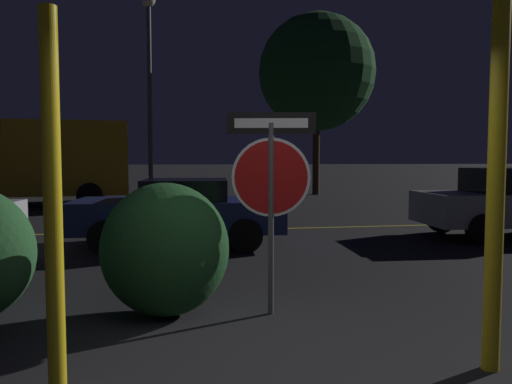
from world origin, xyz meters
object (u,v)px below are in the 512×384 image
(stop_sign, at_px, (271,175))
(hedge_bush_2, at_px, (165,250))
(yellow_pole_right, at_px, (497,159))
(yellow_pole_left, at_px, (53,207))
(tree_0, at_px, (317,73))
(passing_car_2, at_px, (180,211))
(delivery_truck, at_px, (31,160))
(street_lamp, at_px, (149,65))

(stop_sign, relative_size, hedge_bush_2, 1.52)
(stop_sign, xyz_separation_m, yellow_pole_right, (1.43, -1.67, 0.17))
(yellow_pole_left, distance_m, tree_0, 20.29)
(yellow_pole_left, bearing_deg, passing_car_2, 80.98)
(yellow_pole_left, xyz_separation_m, passing_car_2, (0.95, 6.01, -0.67))
(stop_sign, height_order, yellow_pole_left, yellow_pole_left)
(stop_sign, bearing_deg, hedge_bush_2, -175.84)
(stop_sign, bearing_deg, delivery_truck, 125.03)
(hedge_bush_2, bearing_deg, yellow_pole_right, -35.50)
(passing_car_2, relative_size, street_lamp, 0.55)
(passing_car_2, distance_m, tree_0, 14.80)
(yellow_pole_left, bearing_deg, stop_sign, 41.37)
(hedge_bush_2, bearing_deg, yellow_pole_left, -112.46)
(yellow_pole_right, relative_size, hedge_bush_2, 2.35)
(stop_sign, bearing_deg, yellow_pole_left, -127.42)
(passing_car_2, relative_size, delivery_truck, 0.63)
(yellow_pole_right, bearing_deg, tree_0, 77.61)
(hedge_bush_2, height_order, delivery_truck, delivery_truck)
(yellow_pole_right, bearing_deg, delivery_truck, 116.03)
(yellow_pole_right, height_order, delivery_truck, yellow_pole_right)
(yellow_pole_left, bearing_deg, delivery_truck, 105.07)
(stop_sign, bearing_deg, tree_0, 83.15)
(hedge_bush_2, xyz_separation_m, passing_car_2, (0.23, 4.27, -0.05))
(yellow_pole_right, bearing_deg, passing_car_2, 110.69)
(tree_0, bearing_deg, yellow_pole_right, -102.39)
(yellow_pole_left, height_order, tree_0, tree_0)
(delivery_truck, height_order, tree_0, tree_0)
(stop_sign, distance_m, street_lamp, 13.83)
(hedge_bush_2, bearing_deg, passing_car_2, 86.86)
(yellow_pole_right, relative_size, passing_car_2, 0.81)
(delivery_truck, bearing_deg, yellow_pole_left, -169.31)
(stop_sign, height_order, delivery_truck, delivery_truck)
(passing_car_2, height_order, tree_0, tree_0)
(street_lamp, bearing_deg, yellow_pole_right, -77.98)
(yellow_pole_right, distance_m, delivery_truck, 16.40)
(yellow_pole_left, height_order, street_lamp, street_lamp)
(yellow_pole_right, xyz_separation_m, delivery_truck, (-7.20, 14.74, -0.05))
(stop_sign, height_order, passing_car_2, stop_sign)
(street_lamp, bearing_deg, tree_0, 26.34)
(yellow_pole_left, relative_size, hedge_bush_2, 1.89)
(passing_car_2, bearing_deg, yellow_pole_right, -154.47)
(street_lamp, distance_m, tree_0, 8.10)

